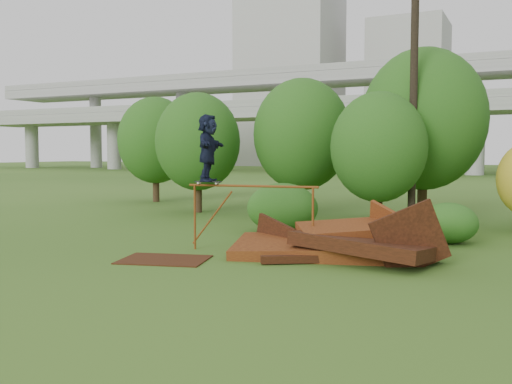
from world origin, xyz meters
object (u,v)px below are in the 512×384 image
at_px(flat_plate, 164,260).
at_px(utility_pole, 414,96).
at_px(skater, 208,148).
at_px(scrap_pile, 335,244).

relative_size(flat_plate, utility_pole, 0.23).
height_order(skater, utility_pole, utility_pole).
bearing_deg(skater, scrap_pile, -98.49).
bearing_deg(utility_pole, scrap_pile, -94.77).
bearing_deg(flat_plate, skater, 82.90).
bearing_deg(skater, flat_plate, 156.54).
height_order(skater, flat_plate, skater).
bearing_deg(flat_plate, scrap_pile, 31.48).
relative_size(scrap_pile, utility_pole, 0.62).
xyz_separation_m(scrap_pile, utility_pole, (0.60, 7.17, 4.41)).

